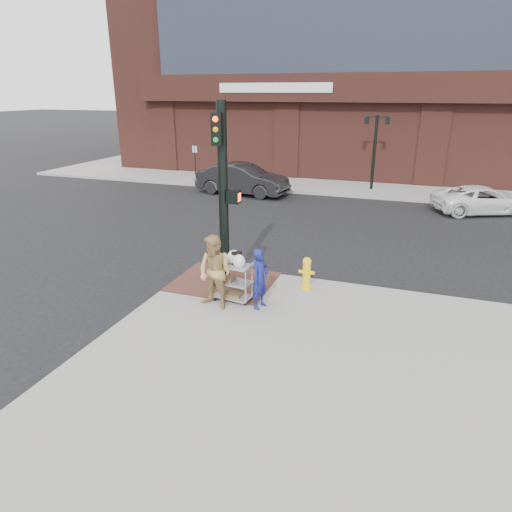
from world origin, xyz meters
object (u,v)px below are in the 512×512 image
at_px(woman_blue, 260,279).
at_px(minivan_white, 483,200).
at_px(sedan_dark, 243,179).
at_px(traffic_signal_pole, 224,191).
at_px(lamp_post, 375,144).
at_px(utility_cart, 232,278).
at_px(fire_hydrant, 307,273).
at_px(pedestrian_tan, 215,272).

distance_m(woman_blue, minivan_white, 14.54).
distance_m(sedan_dark, minivan_white, 11.97).
bearing_deg(minivan_white, sedan_dark, 65.77).
relative_size(traffic_signal_pole, minivan_white, 1.11).
bearing_deg(lamp_post, traffic_signal_pole, -99.24).
bearing_deg(sedan_dark, traffic_signal_pole, -154.73).
xyz_separation_m(utility_cart, fire_hydrant, (1.66, 1.35, -0.14)).
distance_m(traffic_signal_pole, fire_hydrant, 3.18).
distance_m(lamp_post, minivan_white, 6.60).
relative_size(woman_blue, fire_hydrant, 1.68).
relative_size(sedan_dark, fire_hydrant, 5.44).
xyz_separation_m(traffic_signal_pole, fire_hydrant, (2.25, 0.43, -2.21)).
bearing_deg(minivan_white, lamp_post, 35.12).
distance_m(pedestrian_tan, minivan_white, 15.36).
height_order(lamp_post, woman_blue, lamp_post).
relative_size(minivan_white, fire_hydrant, 4.82).
bearing_deg(lamp_post, woman_blue, -93.76).
bearing_deg(fire_hydrant, lamp_post, 89.12).
relative_size(woman_blue, sedan_dark, 0.31).
relative_size(lamp_post, fire_hydrant, 4.29).
relative_size(pedestrian_tan, utility_cart, 1.40).
relative_size(woman_blue, minivan_white, 0.35).
bearing_deg(minivan_white, utility_cart, 127.12).
height_order(lamp_post, sedan_dark, lamp_post).
bearing_deg(utility_cart, lamp_post, 83.35).
height_order(sedan_dark, minivan_white, sedan_dark).
height_order(pedestrian_tan, fire_hydrant, pedestrian_tan).
xyz_separation_m(lamp_post, traffic_signal_pole, (-2.48, -15.23, 0.21)).
relative_size(utility_cart, fire_hydrant, 1.45).
distance_m(traffic_signal_pole, pedestrian_tan, 2.28).
bearing_deg(utility_cart, fire_hydrant, 39.28).
xyz_separation_m(lamp_post, pedestrian_tan, (-2.13, -16.67, -1.52)).
height_order(traffic_signal_pole, sedan_dark, traffic_signal_pole).
height_order(utility_cart, fire_hydrant, utility_cart).
bearing_deg(minivan_white, traffic_signal_pole, 123.22).
relative_size(traffic_signal_pole, fire_hydrant, 5.36).
bearing_deg(woman_blue, fire_hydrant, -14.37).
xyz_separation_m(lamp_post, woman_blue, (-1.07, -16.31, -1.69)).
distance_m(pedestrian_tan, sedan_dark, 14.27).
xyz_separation_m(lamp_post, sedan_dark, (-6.60, -3.12, -1.78)).
distance_m(lamp_post, woman_blue, 16.43).
xyz_separation_m(minivan_white, utility_cart, (-7.25, -12.88, 0.14)).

